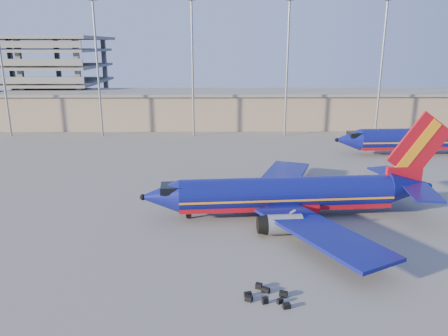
# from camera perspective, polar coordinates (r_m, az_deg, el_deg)

# --- Properties ---
(ground) EXTENTS (220.00, 220.00, 0.00)m
(ground) POSITION_cam_1_polar(r_m,az_deg,el_deg) (52.09, -1.28, -5.98)
(ground) COLOR slate
(ground) RESTS_ON ground
(terminal_building) EXTENTS (122.00, 16.00, 8.50)m
(terminal_building) POSITION_cam_1_polar(r_m,az_deg,el_deg) (107.81, 4.43, 7.79)
(terminal_building) COLOR gray
(terminal_building) RESTS_ON ground
(light_mast_row) EXTENTS (101.60, 1.60, 28.65)m
(light_mast_row) POSITION_cam_1_polar(r_m,az_deg,el_deg) (94.46, 2.11, 14.75)
(light_mast_row) COLOR gray
(light_mast_row) RESTS_ON ground
(aircraft_main) EXTENTS (35.85, 34.40, 12.14)m
(aircraft_main) POSITION_cam_1_polar(r_m,az_deg,el_deg) (51.38, 8.93, -3.41)
(aircraft_main) COLOR navy
(aircraft_main) RESTS_ON ground
(aircraft_second) EXTENTS (36.94, 14.38, 12.50)m
(aircraft_second) POSITION_cam_1_polar(r_m,az_deg,el_deg) (87.90, 25.67, 3.47)
(aircraft_second) COLOR navy
(aircraft_second) RESTS_ON ground
(luggage_pile) EXTENTS (3.53, 3.34, 0.50)m
(luggage_pile) POSITION_cam_1_polar(r_m,az_deg,el_deg) (36.13, 5.63, -16.27)
(luggage_pile) COLOR black
(luggage_pile) RESTS_ON ground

